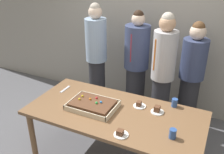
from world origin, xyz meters
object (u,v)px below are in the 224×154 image
drink_cup_nearest (175,103)px  person_serving_front (162,75)px  drink_cup_middle (173,134)px  person_green_shirt_behind (191,76)px  plated_slice_near_right (121,134)px  person_striped_tie_right (136,65)px  cake_server_utensil (65,89)px  plated_slice_far_left (139,105)px  sheet_cake (93,105)px  plated_slice_near_left (157,110)px  person_far_right_suit (96,58)px  party_table (115,117)px

drink_cup_nearest → person_serving_front: 0.53m
drink_cup_middle → person_green_shirt_behind: (-0.05, 1.32, 0.03)m
person_green_shirt_behind → plated_slice_near_right: bearing=22.2°
person_striped_tie_right → person_serving_front: bearing=62.0°
cake_server_utensil → person_striped_tie_right: (0.64, 0.95, 0.11)m
drink_cup_nearest → drink_cup_middle: 0.59m
plated_slice_far_left → person_serving_front: 0.64m
plated_slice_near_right → plated_slice_far_left: plated_slice_far_left is taller
cake_server_utensil → sheet_cake: bearing=-21.9°
sheet_cake → plated_slice_near_left: (0.70, 0.23, -0.01)m
drink_cup_nearest → person_green_shirt_behind: bearing=85.5°
drink_cup_middle → person_serving_front: 1.08m
plated_slice_near_left → person_striped_tie_right: (-0.61, 0.94, 0.09)m
person_striped_tie_right → plated_slice_near_left: bearing=37.4°
plated_slice_near_left → drink_cup_nearest: 0.25m
plated_slice_near_right → person_green_shirt_behind: size_ratio=0.09×
plated_slice_near_right → person_serving_front: (0.08, 1.19, 0.15)m
person_far_right_suit → sheet_cake: bearing=-0.0°
drink_cup_nearest → cake_server_utensil: (-1.40, -0.21, -0.05)m
plated_slice_near_right → drink_cup_middle: 0.50m
plated_slice_near_right → person_green_shirt_behind: bearing=74.6°
plated_slice_near_left → drink_cup_middle: (0.26, -0.37, 0.02)m
sheet_cake → plated_slice_near_left: size_ratio=3.67×
plated_slice_near_left → person_far_right_suit: person_far_right_suit is taller
plated_slice_far_left → plated_slice_near_left: bearing=-6.3°
drink_cup_middle → person_green_shirt_behind: 1.32m
person_green_shirt_behind → person_striped_tie_right: 0.82m
party_table → person_far_right_suit: 1.30m
plated_slice_near_left → plated_slice_near_right: 0.59m
plated_slice_near_right → cake_server_utensil: (-1.05, 0.54, -0.02)m
person_green_shirt_behind → person_far_right_suit: 1.44m
person_striped_tie_right → party_table: bearing=13.2°
drink_cup_nearest → cake_server_utensil: size_ratio=0.50×
sheet_cake → drink_cup_middle: bearing=-8.1°
plated_slice_far_left → cake_server_utensil: 1.03m
plated_slice_near_left → drink_cup_nearest: drink_cup_nearest is taller
plated_slice_near_right → person_green_shirt_behind: person_green_shirt_behind is taller
drink_cup_nearest → person_striped_tie_right: size_ratio=0.06×
plated_slice_near_right → drink_cup_nearest: 0.84m
drink_cup_nearest → person_serving_front: (-0.27, 0.43, 0.12)m
party_table → sheet_cake: (-0.27, -0.03, 0.11)m
sheet_cake → plated_slice_near_right: (0.50, -0.32, -0.02)m
sheet_cake → plated_slice_far_left: sheet_cake is taller
drink_cup_middle → person_far_right_suit: size_ratio=0.06×
cake_server_utensil → person_serving_front: size_ratio=0.11×
plated_slice_near_left → drink_cup_middle: drink_cup_middle is taller
person_green_shirt_behind → plated_slice_near_left: bearing=25.3°
party_table → plated_slice_near_right: 0.43m
person_serving_front → person_striped_tie_right: (-0.49, 0.31, -0.06)m
plated_slice_far_left → person_green_shirt_behind: person_green_shirt_behind is taller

